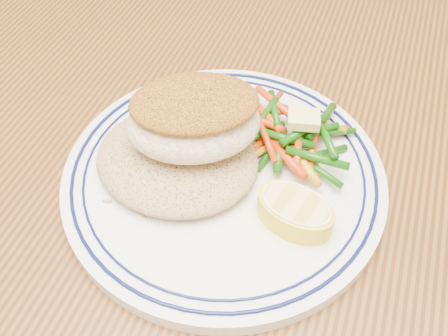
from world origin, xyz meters
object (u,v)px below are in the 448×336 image
Objects in this scene: dining_table at (249,252)px; rice_pilaf at (177,156)px; lemon_wedge at (295,211)px; plate at (224,176)px; vegetable_pile at (291,135)px; fish_fillet at (194,118)px.

rice_pilaf is at bearing -177.36° from dining_table.
lemon_wedge is (0.04, -0.02, 0.13)m from dining_table.
plate is 0.05m from rice_pilaf.
rice_pilaf is at bearing -146.12° from vegetable_pile.
plate is 3.95× the size of lemon_wedge.
fish_fillet reaches higher than vegetable_pile.
lemon_wedge is at bearing -11.15° from rice_pilaf.
vegetable_pile is at bearing 47.45° from plate.
vegetable_pile is (0.05, 0.05, 0.02)m from plate.
fish_fillet is at bearing 169.20° from dining_table.
dining_table is at bearing 2.64° from rice_pilaf.
plate is 0.08m from lemon_wedge.
fish_fillet is at bearing 50.99° from rice_pilaf.
vegetable_pile reaches higher than dining_table.
rice_pilaf is (-0.07, -0.00, 0.13)m from dining_table.
fish_fillet reaches higher than plate.
dining_table is 10.49× the size of rice_pilaf.
vegetable_pile reaches higher than rice_pilaf.
plate is at bearing -132.55° from vegetable_pile.
lemon_wedge is at bearing -20.06° from fish_fillet.
vegetable_pile is 0.08m from lemon_wedge.
plate is (-0.03, 0.00, 0.11)m from dining_table.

